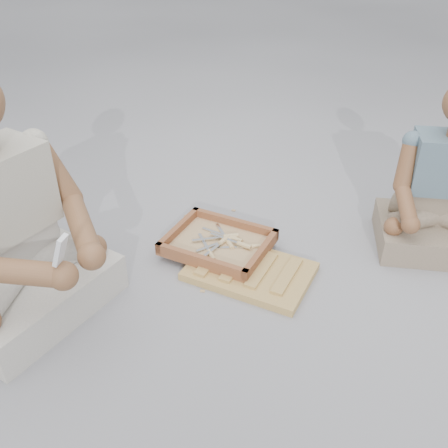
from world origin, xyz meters
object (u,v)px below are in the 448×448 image
at_px(tool_tray, 218,244).
at_px(companion, 442,197).
at_px(carved_panel, 250,271).
at_px(craftsman, 13,240).

bearing_deg(tool_tray, companion, 24.66).
bearing_deg(carved_panel, tool_tray, 152.12).
xyz_separation_m(carved_panel, craftsman, (-0.78, -0.51, 0.31)).
bearing_deg(companion, carved_panel, 23.52).
height_order(tool_tray, companion, companion).
relative_size(craftsman, companion, 1.23).
relative_size(carved_panel, companion, 0.67).
relative_size(tool_tray, craftsman, 0.51).
bearing_deg(tool_tray, carved_panel, -27.88).
distance_m(carved_panel, craftsman, 0.99).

